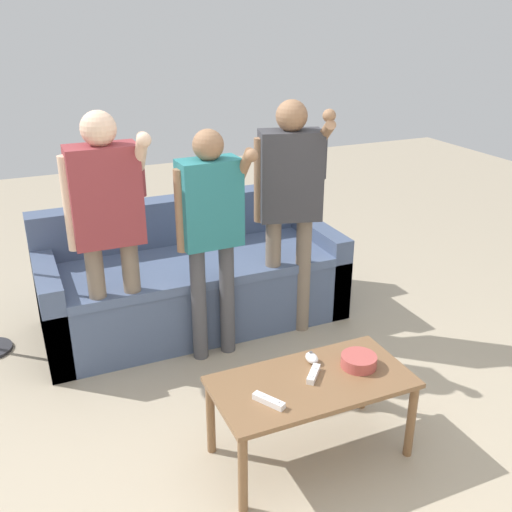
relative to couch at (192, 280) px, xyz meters
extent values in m
plane|color=tan|center=(-0.19, -1.40, -0.30)|extent=(12.00, 12.00, 0.00)
cube|color=#475675|center=(0.00, -0.04, -0.08)|extent=(2.06, 0.85, 0.44)
cube|color=#4D5D7E|center=(0.00, -0.11, 0.17)|extent=(1.78, 0.73, 0.06)
cube|color=#475675|center=(0.00, 0.30, 0.33)|extent=(2.06, 0.18, 0.39)
cube|color=#475675|center=(-0.96, -0.04, 0.00)|extent=(0.14, 0.85, 0.60)
cube|color=#475675|center=(0.96, -0.04, 0.00)|extent=(0.14, 0.85, 0.60)
cube|color=brown|center=(0.10, -1.58, 0.12)|extent=(0.96, 0.48, 0.03)
cylinder|color=brown|center=(-0.35, -1.79, -0.09)|extent=(0.04, 0.04, 0.41)
cylinder|color=brown|center=(0.54, -1.79, -0.09)|extent=(0.04, 0.04, 0.41)
cylinder|color=brown|center=(-0.35, -1.37, -0.09)|extent=(0.04, 0.04, 0.41)
cylinder|color=brown|center=(0.54, -1.37, -0.09)|extent=(0.04, 0.04, 0.41)
cylinder|color=#B24C47|center=(0.37, -1.57, 0.17)|extent=(0.18, 0.18, 0.06)
ellipsoid|color=white|center=(0.17, -1.44, 0.16)|extent=(0.06, 0.09, 0.05)
cylinder|color=#4C4C51|center=(0.17, -1.43, 0.19)|extent=(0.02, 0.02, 0.01)
cylinder|color=#756656|center=(-0.70, -0.40, 0.11)|extent=(0.10, 0.10, 0.82)
cylinder|color=#756656|center=(-0.50, -0.40, 0.11)|extent=(0.10, 0.10, 0.82)
cube|color=brown|center=(-0.60, -0.40, 0.81)|extent=(0.39, 0.21, 0.57)
sphere|color=beige|center=(-0.60, -0.40, 1.18)|extent=(0.20, 0.20, 0.20)
cylinder|color=beige|center=(-0.80, -0.40, 0.78)|extent=(0.07, 0.07, 0.54)
cylinder|color=brown|center=(-0.40, -0.40, 0.92)|extent=(0.07, 0.07, 0.27)
cylinder|color=beige|center=(-0.40, -0.51, 1.06)|extent=(0.07, 0.22, 0.25)
sphere|color=beige|center=(-0.41, -0.61, 1.14)|extent=(0.08, 0.08, 0.08)
cylinder|color=#47474C|center=(-0.12, -0.52, 0.08)|extent=(0.10, 0.10, 0.76)
cylinder|color=#47474C|center=(0.07, -0.51, 0.08)|extent=(0.10, 0.10, 0.76)
cube|color=#28757A|center=(-0.02, -0.51, 0.72)|extent=(0.37, 0.20, 0.52)
sphere|color=#936B4C|center=(-0.02, -0.51, 1.07)|extent=(0.18, 0.18, 0.18)
cylinder|color=#936B4C|center=(-0.20, -0.52, 0.70)|extent=(0.07, 0.07, 0.49)
cylinder|color=#28757A|center=(0.16, -0.51, 0.82)|extent=(0.07, 0.07, 0.25)
cylinder|color=#936B4C|center=(0.16, -0.60, 0.95)|extent=(0.07, 0.20, 0.23)
sphere|color=#936B4C|center=(0.16, -0.70, 1.03)|extent=(0.07, 0.07, 0.07)
cylinder|color=#756656|center=(0.45, -0.39, 0.11)|extent=(0.10, 0.10, 0.82)
cylinder|color=#756656|center=(0.65, -0.45, 0.11)|extent=(0.10, 0.10, 0.82)
cube|color=#38383D|center=(0.55, -0.42, 0.81)|extent=(0.43, 0.30, 0.57)
sphere|color=#936B4C|center=(0.55, -0.42, 1.18)|extent=(0.20, 0.20, 0.20)
cylinder|color=#936B4C|center=(0.36, -0.37, 0.78)|extent=(0.07, 0.07, 0.53)
cylinder|color=#38383D|center=(0.74, -0.47, 0.91)|extent=(0.07, 0.07, 0.27)
cylinder|color=#936B4C|center=(0.72, -0.54, 1.08)|extent=(0.13, 0.27, 0.19)
sphere|color=#936B4C|center=(0.70, -0.61, 1.20)|extent=(0.08, 0.08, 0.08)
cube|color=white|center=(0.12, -1.56, 0.15)|extent=(0.12, 0.13, 0.03)
cylinder|color=silver|center=(0.13, -1.54, 0.17)|extent=(0.01, 0.01, 0.00)
cube|color=silver|center=(0.09, -1.59, 0.17)|extent=(0.02, 0.02, 0.00)
cube|color=white|center=(-0.17, -1.66, 0.15)|extent=(0.11, 0.16, 0.03)
cylinder|color=silver|center=(-0.18, -1.64, 0.17)|extent=(0.01, 0.01, 0.00)
cube|color=silver|center=(-0.14, -1.70, 0.17)|extent=(0.02, 0.02, 0.00)
camera|label=1|loc=(-1.08, -3.61, 1.76)|focal=40.97mm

